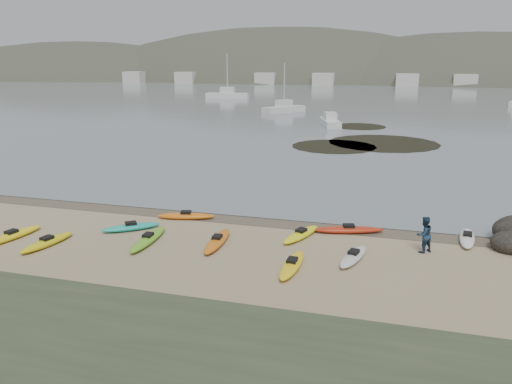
% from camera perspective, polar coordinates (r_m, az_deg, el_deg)
% --- Properties ---
extents(ground, '(600.00, 600.00, 0.00)m').
position_cam_1_polar(ground, '(27.91, 0.00, -2.98)').
color(ground, tan).
rests_on(ground, ground).
extents(wet_sand, '(60.00, 60.00, 0.00)m').
position_cam_1_polar(wet_sand, '(27.64, -0.17, -3.15)').
color(wet_sand, brown).
rests_on(wet_sand, ground).
extents(water, '(1200.00, 1200.00, 0.00)m').
position_cam_1_polar(water, '(325.76, 14.79, 13.00)').
color(water, slate).
rests_on(water, ground).
extents(kayaks, '(22.77, 9.11, 0.34)m').
position_cam_1_polar(kayaks, '(24.46, -3.82, -5.23)').
color(kayaks, yellow).
rests_on(kayaks, ground).
extents(person_east, '(1.05, 1.03, 1.70)m').
position_cam_1_polar(person_east, '(24.08, 18.65, -4.63)').
color(person_east, navy).
rests_on(person_east, ground).
extents(kelp_mats, '(14.75, 23.97, 0.04)m').
position_cam_1_polar(kelp_mats, '(55.77, 12.31, 5.80)').
color(kelp_mats, black).
rests_on(kelp_mats, water).
extents(moored_boats, '(91.32, 78.84, 1.34)m').
position_cam_1_polar(moored_boats, '(103.13, 14.19, 10.08)').
color(moored_boats, silver).
rests_on(moored_boats, ground).
extents(far_hills, '(550.00, 135.00, 80.00)m').
position_cam_1_polar(far_hills, '(223.23, 24.08, 7.39)').
color(far_hills, '#384235').
rests_on(far_hills, ground).
extents(far_town, '(199.00, 5.00, 4.00)m').
position_cam_1_polar(far_town, '(170.70, 15.63, 12.24)').
color(far_town, beige).
rests_on(far_town, ground).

